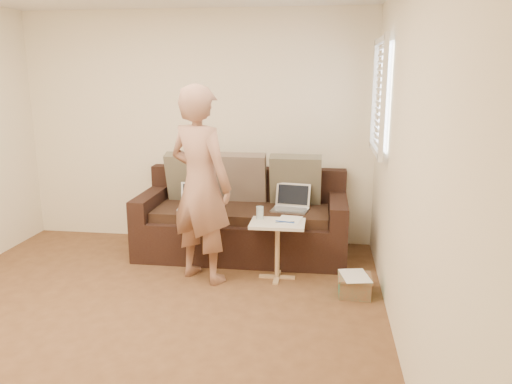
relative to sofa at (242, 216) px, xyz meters
The scene contains 16 objects.
floor 1.92m from the sofa, 108.71° to the right, with size 4.50×4.50×0.00m, color #54351F.
wall_back 1.16m from the sofa, 141.69° to the left, with size 4.00×4.00×0.00m, color beige.
wall_right 2.42m from the sofa, 51.76° to the right, with size 4.50×4.50×0.00m, color beige.
window_blinds 1.88m from the sofa, 11.52° to the right, with size 0.12×0.88×1.08m, color white, non-canonical shape.
sofa is the anchor object (origin of this frame).
pillow_left 0.73m from the sofa, 161.20° to the left, with size 0.55×0.14×0.55m, color brown, non-canonical shape.
pillow_mid 0.44m from the sofa, 101.75° to the left, with size 0.55×0.14×0.55m, color brown, non-canonical shape.
pillow_right 0.69m from the sofa, 20.44° to the left, with size 0.55×0.14×0.55m, color brown, non-canonical shape.
laptop_silver 0.53m from the sofa, ahead, with size 0.37×0.27×0.25m, color #B7BABC, non-canonical shape.
laptop_white 0.50m from the sofa, 166.82° to the right, with size 0.35×0.26×0.26m, color white, non-canonical shape.
person 0.91m from the sofa, 110.20° to the right, with size 0.67×0.45×1.83m, color #9C6455.
side_table 0.78m from the sofa, 55.08° to the right, with size 0.51×0.35×0.56m, color silver, non-canonical shape.
drinking_glass 0.62m from the sofa, 64.31° to the right, with size 0.07×0.07×0.12m, color silver, non-canonical shape.
scissors 0.83m from the sofa, 51.70° to the right, with size 0.18×0.10×0.02m, color silver, non-canonical shape.
paper_on_table 0.78m from the sofa, 45.50° to the right, with size 0.21×0.30×0.00m, color white, non-canonical shape.
striped_box 1.51m from the sofa, 38.51° to the right, with size 0.29×0.29×0.18m, color #C03A1C, non-canonical shape.
Camera 1 is at (1.45, -3.31, 1.90)m, focal length 35.14 mm.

